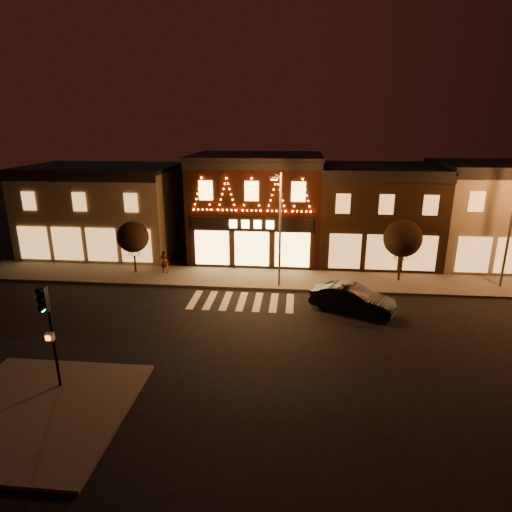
# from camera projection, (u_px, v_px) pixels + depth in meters

# --- Properties ---
(ground) EXTENTS (120.00, 120.00, 0.00)m
(ground) POSITION_uv_depth(u_px,v_px,m) (232.00, 331.00, 23.07)
(ground) COLOR black
(ground) RESTS_ON ground
(sidewalk_far) EXTENTS (44.00, 4.00, 0.15)m
(sidewalk_far) POSITION_uv_depth(u_px,v_px,m) (277.00, 279.00, 30.47)
(sidewalk_far) COLOR #47423D
(sidewalk_far) RESTS_ON ground
(sidewalk_near) EXTENTS (7.00, 7.00, 0.15)m
(sidewalk_near) POSITION_uv_depth(u_px,v_px,m) (36.00, 411.00, 16.52)
(sidewalk_near) COLOR #47423D
(sidewalk_near) RESTS_ON ground
(building_left) EXTENTS (12.20, 8.28, 7.30)m
(building_left) POSITION_uv_depth(u_px,v_px,m) (104.00, 209.00, 36.49)
(building_left) COLOR #766D54
(building_left) RESTS_ON ground
(building_pulp) EXTENTS (10.20, 8.34, 8.30)m
(building_pulp) POSITION_uv_depth(u_px,v_px,m) (257.00, 206.00, 35.13)
(building_pulp) COLOR black
(building_pulp) RESTS_ON ground
(building_right_a) EXTENTS (9.20, 8.28, 7.50)m
(building_right_a) POSITION_uv_depth(u_px,v_px,m) (375.00, 213.00, 34.39)
(building_right_a) COLOR black
(building_right_a) RESTS_ON ground
(building_right_b) EXTENTS (9.20, 8.28, 7.80)m
(building_right_b) POSITION_uv_depth(u_px,v_px,m) (493.00, 213.00, 33.52)
(building_right_b) COLOR #766D54
(building_right_b) RESTS_ON ground
(traffic_signal_near) EXTENTS (0.33, 0.47, 4.53)m
(traffic_signal_near) POSITION_uv_depth(u_px,v_px,m) (47.00, 317.00, 16.96)
(traffic_signal_near) COLOR black
(traffic_signal_near) RESTS_ON sidewalk_near
(streetlamp_mid) EXTENTS (0.69, 1.72, 7.53)m
(streetlamp_mid) POSITION_uv_depth(u_px,v_px,m) (279.00, 222.00, 27.59)
(streetlamp_mid) COLOR #59595E
(streetlamp_mid) RESTS_ON sidewalk_far
(tree_left) EXTENTS (2.26, 2.26, 3.79)m
(tree_left) POSITION_uv_depth(u_px,v_px,m) (133.00, 237.00, 31.01)
(tree_left) COLOR black
(tree_left) RESTS_ON sidewalk_far
(tree_right) EXTENTS (2.57, 2.57, 4.30)m
(tree_right) POSITION_uv_depth(u_px,v_px,m) (403.00, 238.00, 29.22)
(tree_right) COLOR black
(tree_right) RESTS_ON sidewalk_far
(dark_sedan) EXTENTS (5.13, 3.51, 1.60)m
(dark_sedan) POSITION_uv_depth(u_px,v_px,m) (352.00, 299.00, 25.22)
(dark_sedan) COLOR black
(dark_sedan) RESTS_ON ground
(pedestrian) EXTENTS (0.67, 0.50, 1.67)m
(pedestrian) POSITION_uv_depth(u_px,v_px,m) (165.00, 262.00, 31.36)
(pedestrian) COLOR gray
(pedestrian) RESTS_ON sidewalk_far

